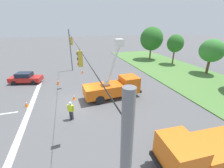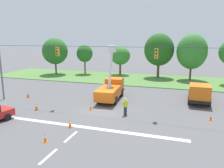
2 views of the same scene
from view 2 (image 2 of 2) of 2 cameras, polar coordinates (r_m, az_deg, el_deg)
The scene contains 18 objects.
ground_plane at distance 23.44m, azimuth -2.61°, elevation -6.62°, with size 200.00×200.00×0.00m, color #565659.
grass_verge at distance 40.28m, azimuth 6.31°, elevation 1.26°, with size 56.00×12.00×0.10m, color #517F3D.
lane_markings at distance 17.99m, azimuth -9.90°, elevation -12.71°, with size 17.60×15.25×0.01m.
signal_gantry at distance 22.44m, azimuth -2.60°, elevation 3.71°, with size 26.20×0.33×7.20m.
tree_far_west at distance 46.50m, azimuth -14.66°, elevation 8.28°, with size 5.12×5.15×7.46m.
tree_west at distance 45.78m, azimuth -7.15°, elevation 7.89°, with size 3.31×3.22×6.10m.
tree_centre at distance 44.59m, azimuth 2.18°, elevation 7.39°, with size 4.00×3.53×5.81m.
tree_east at distance 42.08m, azimuth 12.18°, elevation 8.72°, with size 5.50×4.73×8.31m.
tree_far_east at distance 41.06m, azimuth 20.15°, elevation 7.96°, with size 5.22×4.55×8.24m.
utility_truck_bucket_lift at distance 26.87m, azimuth -0.28°, elevation -1.20°, with size 2.68×6.61×6.57m.
utility_truck_support_near at distance 27.94m, azimuth 21.87°, elevation -1.94°, with size 2.64×6.42×2.33m.
road_worker at distance 21.49m, azimuth 3.51°, elevation -5.56°, with size 0.40×0.58×1.77m.
traffic_cone_foreground_left at distance 24.38m, azimuth -19.15°, elevation -5.56°, with size 0.36×0.36×0.81m.
traffic_cone_foreground_right at distance 29.86m, azimuth -21.11°, elevation -2.53°, with size 0.36×0.36×0.82m.
traffic_cone_mid_left at distance 19.14m, azimuth -10.93°, elevation -10.06°, with size 0.36×0.36×0.72m.
traffic_cone_mid_right at distance 23.32m, azimuth -5.61°, elevation -5.93°, with size 0.36×0.36×0.67m.
traffic_cone_near_bucket at distance 22.34m, azimuth 24.42°, elevation -7.87°, with size 0.36×0.36×0.62m.
traffic_cone_lane_edge_a at distance 17.12m, azimuth -17.05°, elevation -13.35°, with size 0.36×0.36×0.61m.
Camera 2 is at (7.78, -20.83, 7.44)m, focal length 35.00 mm.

